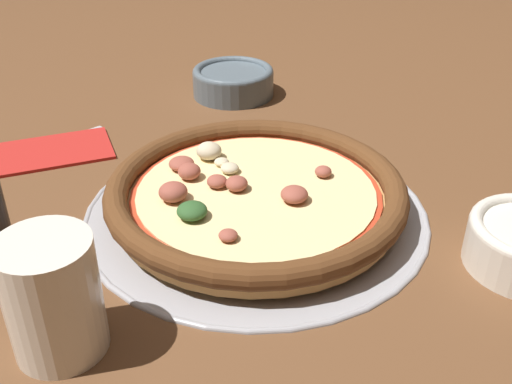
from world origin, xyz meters
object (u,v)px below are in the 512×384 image
object	(u,v)px
bowl_far	(233,80)
fork	(27,151)
pizza_tray	(256,210)
drinking_cup	(53,297)
napkin	(46,151)
pizza	(255,192)

from	to	relation	value
bowl_far	fork	world-z (taller)	bowl_far
pizza_tray	bowl_far	bearing A→B (deg)	-138.31
fork	drinking_cup	bearing A→B (deg)	69.79
bowl_far	napkin	xyz separation A→B (m)	(0.30, -0.07, -0.02)
pizza_tray	napkin	xyz separation A→B (m)	(0.05, -0.30, 0.00)
pizza_tray	drinking_cup	bearing A→B (deg)	-2.53
pizza	bowl_far	xyz separation A→B (m)	(-0.26, -0.23, -0.00)
fork	pizza	bearing A→B (deg)	111.56
pizza	napkin	xyz separation A→B (m)	(0.04, -0.30, -0.02)
bowl_far	napkin	distance (m)	0.31
bowl_far	fork	xyz separation A→B (m)	(0.32, -0.10, -0.02)
bowl_far	fork	distance (m)	0.33
napkin	fork	size ratio (longest dim) A/B	0.96
napkin	pizza_tray	bearing A→B (deg)	98.51
bowl_far	fork	bearing A→B (deg)	-17.05
drinking_cup	napkin	bearing A→B (deg)	-125.46
bowl_far	fork	size ratio (longest dim) A/B	0.65
napkin	fork	distance (m)	0.03
drinking_cup	napkin	world-z (taller)	drinking_cup
pizza	fork	world-z (taller)	pizza
pizza_tray	fork	world-z (taller)	pizza_tray
pizza_tray	drinking_cup	world-z (taller)	drinking_cup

